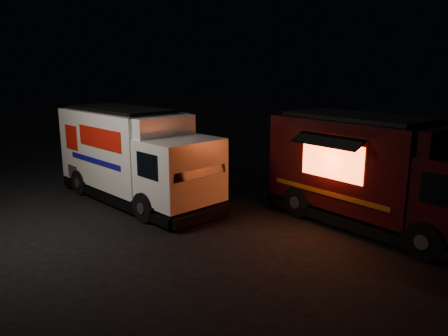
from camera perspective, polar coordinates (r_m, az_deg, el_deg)
ground at (r=14.61m, az=-8.62°, el=-6.42°), size 80.00×80.00×0.00m
white_truck at (r=16.15m, az=-11.32°, el=1.55°), size 7.78×3.90×3.37m
red_truck at (r=13.98m, az=19.89°, el=-0.70°), size 7.75×4.59×3.39m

